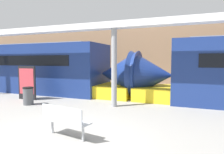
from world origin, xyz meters
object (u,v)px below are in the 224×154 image
at_px(train_right, 7,68).
at_px(trash_bin, 28,96).
at_px(support_column_near, 114,68).
at_px(poster_board, 27,83).
at_px(bench_near, 64,119).

xyz_separation_m(train_right, trash_bin, (5.43, -3.57, -1.11)).
bearing_deg(trash_bin, support_column_near, 16.37).
bearing_deg(trash_bin, train_right, 146.70).
bearing_deg(trash_bin, poster_board, 136.16).
xyz_separation_m(bench_near, support_column_near, (-0.08, 3.98, 1.23)).
height_order(train_right, support_column_near, support_column_near).
height_order(trash_bin, poster_board, poster_board).
distance_m(bench_near, poster_board, 6.30).
distance_m(trash_bin, poster_board, 1.48).
relative_size(train_right, bench_near, 13.15).
xyz_separation_m(bench_near, trash_bin, (-4.00, 2.83, -0.10)).
bearing_deg(bench_near, trash_bin, 155.20).
bearing_deg(train_right, support_column_near, -14.46).
xyz_separation_m(poster_board, support_column_near, (4.93, 0.18, 0.85)).
bearing_deg(bench_near, support_column_near, 101.54).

